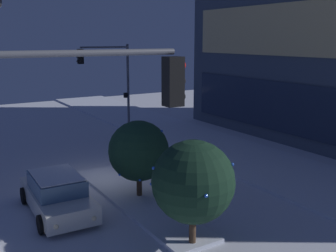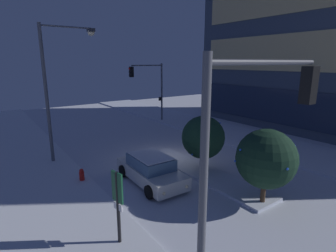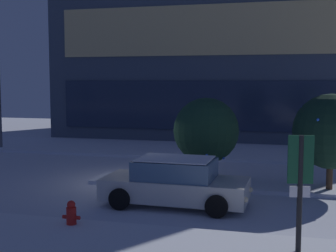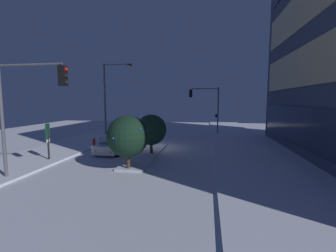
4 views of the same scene
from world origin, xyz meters
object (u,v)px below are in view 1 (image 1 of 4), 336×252
at_px(traffic_light_corner_near_right, 71,152).
at_px(decorated_tree_median, 139,151).
at_px(traffic_light_corner_far_left, 109,72).
at_px(decorated_tree_left_of_median, 193,182).
at_px(car_near, 57,194).

height_order(traffic_light_corner_near_right, decorated_tree_median, traffic_light_corner_near_right).
xyz_separation_m(traffic_light_corner_far_left, decorated_tree_left_of_median, (17.04, -4.68, -1.98)).
height_order(decorated_tree_median, decorated_tree_left_of_median, decorated_tree_left_of_median).
relative_size(traffic_light_corner_far_left, decorated_tree_left_of_median, 1.76).
distance_m(traffic_light_corner_near_right, traffic_light_corner_far_left, 21.78).
bearing_deg(car_near, traffic_light_corner_near_right, -11.40).
bearing_deg(decorated_tree_median, traffic_light_corner_near_right, -35.29).
relative_size(car_near, traffic_light_corner_near_right, 0.72).
height_order(traffic_light_corner_far_left, decorated_tree_left_of_median, traffic_light_corner_far_left).
distance_m(traffic_light_corner_near_right, decorated_tree_median, 8.97).
distance_m(traffic_light_corner_near_right, decorated_tree_left_of_median, 5.78).
distance_m(car_near, decorated_tree_median, 3.53).
bearing_deg(decorated_tree_left_of_median, car_near, -149.16).
relative_size(traffic_light_corner_near_right, decorated_tree_left_of_median, 1.85).
bearing_deg(decorated_tree_left_of_median, traffic_light_corner_far_left, 164.65).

